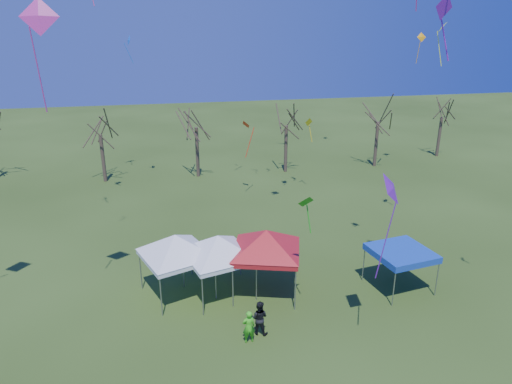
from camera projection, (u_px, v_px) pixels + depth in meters
ground at (301, 330)px, 20.96m from camera, size 140.00×140.00×0.00m
tree_1 at (98, 118)px, 39.51m from camera, size 3.42×3.42×7.54m
tree_2 at (195, 109)px, 40.78m from camera, size 3.71×3.71×8.18m
tree_3 at (287, 109)px, 42.23m from camera, size 3.59×3.59×7.91m
tree_4 at (380, 106)px, 44.07m from camera, size 3.58×3.58×7.89m
tree_5 at (444, 103)px, 47.75m from camera, size 3.39×3.39×7.46m
tent_white_west at (175, 239)px, 22.84m from camera, size 4.15×4.15×3.90m
tent_white_mid at (218, 240)px, 22.87m from camera, size 4.22×4.22×3.85m
tent_red at (266, 234)px, 22.97m from camera, size 4.43×4.43×4.09m
tent_blue at (401, 253)px, 23.73m from camera, size 3.24×3.24×2.24m
person_dark at (259, 318)px, 20.50m from camera, size 0.99×0.91×1.65m
person_green at (249, 327)px, 19.96m from camera, size 0.60×0.42×1.56m
kite_1 at (306, 202)px, 19.85m from camera, size 0.96×0.79×1.85m
kite_5 at (392, 190)px, 17.39m from camera, size 1.46×1.57×4.47m
kite_22 at (246, 126)px, 35.86m from camera, size 1.07×1.13×2.90m
kite_19 at (309, 123)px, 36.70m from camera, size 0.80×0.61×2.01m
kite_8 at (39, 17)px, 17.02m from camera, size 1.48×0.66×4.35m
kite_27 at (443, 8)px, 18.50m from camera, size 1.10×0.78×2.65m
kite_12 at (421, 38)px, 40.41m from camera, size 0.87×0.38×2.70m
kite_17 at (442, 29)px, 26.27m from camera, size 0.92×1.00×2.55m
kite_13 at (128, 41)px, 35.97m from camera, size 0.64×0.92×2.26m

